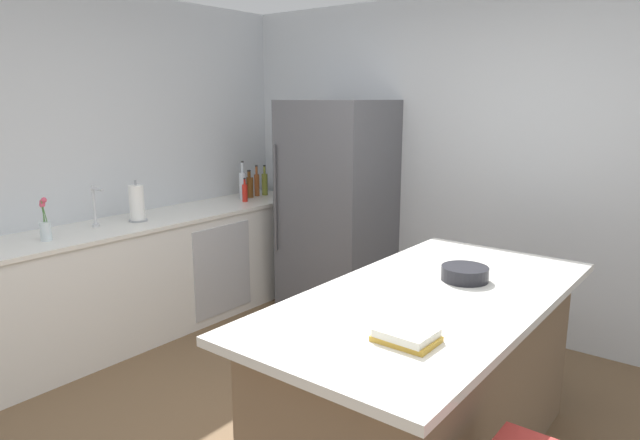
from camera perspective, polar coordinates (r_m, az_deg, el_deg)
wall_rear at (r=4.50m, az=17.73°, el=5.22°), size 6.00×0.10×2.60m
wall_left at (r=4.48m, az=-25.93°, el=4.53°), size 0.10×6.00×2.60m
counter_run_left at (r=4.68m, az=-15.73°, el=-5.05°), size 0.65×2.91×0.90m
kitchen_island at (r=2.90m, az=10.85°, el=-15.72°), size 0.98×2.01×0.90m
refrigerator at (r=4.78m, az=1.76°, el=1.30°), size 0.82×0.75×1.80m
sink_faucet at (r=4.31m, az=-21.93°, el=1.38°), size 0.15×0.05×0.30m
flower_vase at (r=4.04m, az=-26.20°, el=-0.53°), size 0.07×0.07×0.29m
paper_towel_roll at (r=4.42m, az=-18.16°, el=1.59°), size 0.14×0.14×0.31m
syrup_bottle at (r=5.41m, az=-4.32°, el=3.84°), size 0.07×0.07×0.30m
olive_oil_bottle at (r=5.38m, az=-5.66°, el=3.72°), size 0.06×0.06×0.29m
vinegar_bottle at (r=5.34m, az=-6.46°, el=3.67°), size 0.05×0.05×0.29m
whiskey_bottle at (r=5.26m, az=-7.22°, el=3.39°), size 0.08×0.08×0.26m
soda_bottle at (r=5.19m, az=-7.87°, el=3.61°), size 0.07×0.07×0.35m
hot_sauce_bottle at (r=5.05m, az=-7.66°, el=2.80°), size 0.05×0.05×0.21m
cookbook_stack at (r=2.19m, az=8.79°, el=-11.54°), size 0.23×0.18×0.05m
mixing_bowl at (r=2.94m, az=14.53°, el=-5.29°), size 0.24×0.24×0.07m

